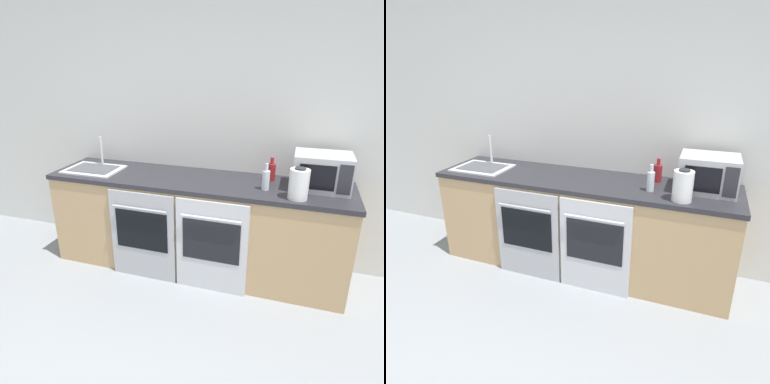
% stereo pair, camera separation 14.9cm
% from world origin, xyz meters
% --- Properties ---
extents(wall_back, '(10.00, 0.06, 2.60)m').
position_xyz_m(wall_back, '(0.00, 2.46, 1.30)').
color(wall_back, silver).
rests_on(wall_back, ground_plane).
extents(counter_back, '(2.66, 0.66, 0.88)m').
position_xyz_m(counter_back, '(0.00, 2.11, 0.44)').
color(counter_back, tan).
rests_on(counter_back, ground_plane).
extents(oven_left, '(0.60, 0.06, 0.82)m').
position_xyz_m(oven_left, '(-0.39, 1.78, 0.42)').
color(oven_left, '#A8AAAF').
rests_on(oven_left, ground_plane).
extents(oven_right, '(0.60, 0.06, 0.82)m').
position_xyz_m(oven_right, '(0.24, 1.78, 0.42)').
color(oven_right, silver).
rests_on(oven_right, ground_plane).
extents(microwave, '(0.44, 0.35, 0.29)m').
position_xyz_m(microwave, '(1.03, 2.18, 1.03)').
color(microwave, '#B7BABF').
rests_on(microwave, counter_back).
extents(bottle_clear, '(0.06, 0.06, 0.22)m').
position_xyz_m(bottle_clear, '(0.61, 2.02, 0.97)').
color(bottle_clear, silver).
rests_on(bottle_clear, counter_back).
extents(bottle_red, '(0.07, 0.07, 0.20)m').
position_xyz_m(bottle_red, '(0.63, 2.27, 0.96)').
color(bottle_red, maroon).
rests_on(bottle_red, counter_back).
extents(kettle, '(0.15, 0.15, 0.24)m').
position_xyz_m(kettle, '(0.87, 1.90, 1.00)').
color(kettle, white).
rests_on(kettle, counter_back).
extents(sink, '(0.51, 0.39, 0.29)m').
position_xyz_m(sink, '(-1.00, 2.06, 0.90)').
color(sink, silver).
rests_on(sink, counter_back).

